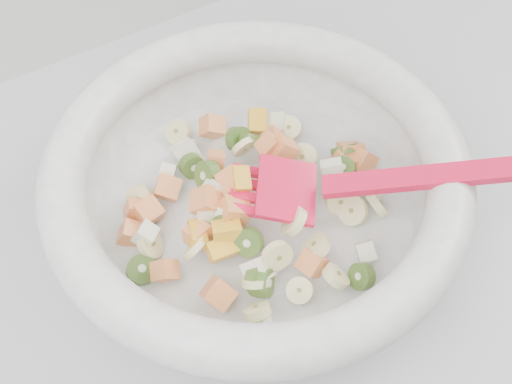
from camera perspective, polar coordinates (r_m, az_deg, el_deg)
mixing_bowl at (r=0.58m, az=0.03°, el=0.58°), size 0.40×0.38×0.12m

